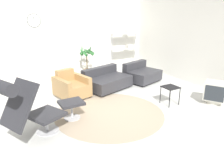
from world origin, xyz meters
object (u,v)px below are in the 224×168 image
(lounge_chair, at_px, (24,104))
(couch_low, at_px, (107,81))
(armchair_red, at_px, (71,87))
(side_table, at_px, (170,89))
(crt_television, at_px, (215,92))
(ottoman, at_px, (72,106))
(potted_plant, at_px, (87,60))
(shelf_unit, at_px, (127,40))
(couch_second, at_px, (141,74))

(lounge_chair, distance_m, couch_low, 3.19)
(armchair_red, bearing_deg, side_table, 127.29)
(lounge_chair, bearing_deg, crt_television, 58.35)
(couch_low, distance_m, crt_television, 3.00)
(lounge_chair, xyz_separation_m, couch_low, (2.60, 1.78, -0.49))
(ottoman, relative_size, potted_plant, 0.44)
(couch_low, xyz_separation_m, side_table, (0.82, -1.83, 0.17))
(side_table, distance_m, shelf_unit, 3.77)
(lounge_chair, relative_size, couch_second, 1.01)
(armchair_red, xyz_separation_m, shelf_unit, (3.02, 1.83, 0.89))
(couch_low, bearing_deg, armchair_red, -9.87)
(ottoman, bearing_deg, couch_low, 39.77)
(couch_second, height_order, shelf_unit, shelf_unit)
(ottoman, height_order, side_table, side_table)
(couch_low, height_order, shelf_unit, shelf_unit)
(crt_television, height_order, potted_plant, potted_plant)
(couch_low, height_order, side_table, couch_low)
(armchair_red, height_order, couch_second, armchair_red)
(armchair_red, distance_m, potted_plant, 2.02)
(armchair_red, relative_size, shelf_unit, 0.59)
(couch_low, bearing_deg, potted_plant, -106.35)
(couch_second, bearing_deg, armchair_red, -11.61)
(lounge_chair, height_order, potted_plant, lounge_chair)
(crt_television, bearing_deg, shelf_unit, -30.86)
(lounge_chair, height_order, crt_television, lounge_chair)
(ottoman, bearing_deg, couch_second, 25.11)
(ottoman, distance_m, couch_second, 3.28)
(potted_plant, bearing_deg, side_table, -76.46)
(lounge_chair, height_order, couch_second, lounge_chair)
(couch_second, xyz_separation_m, crt_television, (0.48, -2.43, 0.07))
(lounge_chair, xyz_separation_m, side_table, (3.42, -0.05, -0.32))
(crt_television, height_order, shelf_unit, shelf_unit)
(lounge_chair, distance_m, potted_plant, 4.19)
(potted_plant, bearing_deg, shelf_unit, 6.94)
(armchair_red, bearing_deg, shelf_unit, -160.69)
(ottoman, xyz_separation_m, shelf_unit, (3.46, 3.05, 0.86))
(couch_second, bearing_deg, couch_low, -13.09)
(armchair_red, bearing_deg, crt_television, 131.30)
(ottoman, bearing_deg, lounge_chair, -155.90)
(lounge_chair, distance_m, shelf_unit, 5.68)
(potted_plant, bearing_deg, couch_low, -90.80)
(couch_low, bearing_deg, lounge_chair, 18.86)
(ottoman, distance_m, couch_low, 2.09)
(ottoman, height_order, potted_plant, potted_plant)
(ottoman, bearing_deg, crt_television, -16.69)
(couch_low, relative_size, potted_plant, 1.31)
(ottoman, distance_m, potted_plant, 3.27)
(couch_low, xyz_separation_m, potted_plant, (0.02, 1.49, 0.38))
(couch_low, relative_size, couch_second, 1.20)
(couch_low, distance_m, shelf_unit, 2.69)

